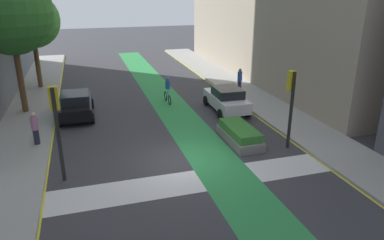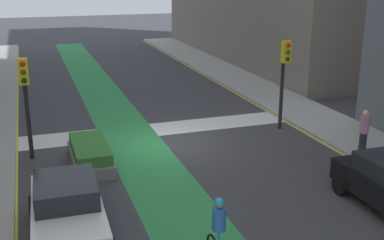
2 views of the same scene
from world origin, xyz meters
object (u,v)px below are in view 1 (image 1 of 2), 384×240
(pedestrian_sidewalk_left_a, at_px, (35,128))
(car_black_left_far, at_px, (76,104))
(street_tree_near, at_px, (9,12))
(car_white_right_far, at_px, (227,99))
(traffic_signal_near_right, at_px, (291,95))
(street_tree_far, at_px, (31,20))
(traffic_signal_near_left, at_px, (56,116))
(cyclist_in_lane, at_px, (168,90))
(median_planter, at_px, (240,134))
(pedestrian_sidewalk_right_a, at_px, (240,80))

(pedestrian_sidewalk_left_a, bearing_deg, car_black_left_far, 64.24)
(street_tree_near, bearing_deg, car_white_right_far, -14.53)
(traffic_signal_near_right, distance_m, street_tree_far, 20.24)
(car_white_right_far, bearing_deg, street_tree_far, 141.95)
(traffic_signal_near_left, height_order, street_tree_near, street_tree_near)
(car_white_right_far, distance_m, cyclist_in_lane, 4.24)
(street_tree_near, relative_size, street_tree_far, 1.19)
(car_white_right_far, distance_m, pedestrian_sidewalk_left_a, 11.48)
(car_white_right_far, height_order, street_tree_near, street_tree_near)
(car_white_right_far, relative_size, median_planter, 1.30)
(traffic_signal_near_left, height_order, car_white_right_far, traffic_signal_near_left)
(street_tree_near, bearing_deg, cyclist_in_lane, -3.10)
(pedestrian_sidewalk_right_a, bearing_deg, car_black_left_far, -170.53)
(traffic_signal_near_left, height_order, pedestrian_sidewalk_left_a, traffic_signal_near_left)
(car_black_left_far, xyz_separation_m, pedestrian_sidewalk_left_a, (-1.96, -4.06, 0.20))
(traffic_signal_near_right, distance_m, car_white_right_far, 6.43)
(traffic_signal_near_right, distance_m, pedestrian_sidewalk_right_a, 9.95)
(street_tree_near, height_order, median_planter, street_tree_near)
(traffic_signal_near_right, xyz_separation_m, cyclist_in_lane, (-4.05, 8.80, -1.75))
(car_white_right_far, height_order, cyclist_in_lane, cyclist_in_lane)
(traffic_signal_near_right, distance_m, car_black_left_far, 12.81)
(traffic_signal_near_right, relative_size, cyclist_in_lane, 2.08)
(pedestrian_sidewalk_right_a, distance_m, median_planter, 9.21)
(pedestrian_sidewalk_right_a, distance_m, pedestrian_sidewalk_left_a, 14.97)
(pedestrian_sidewalk_left_a, distance_m, street_tree_far, 12.59)
(car_black_left_far, height_order, street_tree_far, street_tree_far)
(traffic_signal_near_right, relative_size, pedestrian_sidewalk_left_a, 2.31)
(traffic_signal_near_right, xyz_separation_m, street_tree_far, (-12.80, 15.47, 2.52))
(traffic_signal_near_left, distance_m, pedestrian_sidewalk_left_a, 4.46)
(car_white_right_far, bearing_deg, traffic_signal_near_left, -147.43)
(car_white_right_far, relative_size, cyclist_in_lane, 2.29)
(cyclist_in_lane, bearing_deg, pedestrian_sidewalk_right_a, 8.48)
(traffic_signal_near_right, distance_m, pedestrian_sidewalk_left_a, 12.68)
(car_black_left_far, xyz_separation_m, cyclist_in_lane, (6.01, 1.10, 0.17))
(traffic_signal_near_left, height_order, street_tree_far, street_tree_far)
(pedestrian_sidewalk_left_a, height_order, street_tree_near, street_tree_near)
(cyclist_in_lane, bearing_deg, car_white_right_far, -39.95)
(car_white_right_far, xyz_separation_m, pedestrian_sidewalk_right_a, (2.49, 3.57, 0.24))
(traffic_signal_near_right, bearing_deg, street_tree_near, 144.85)
(pedestrian_sidewalk_right_a, bearing_deg, street_tree_near, -178.61)
(traffic_signal_near_left, xyz_separation_m, pedestrian_sidewalk_left_a, (-1.38, 3.84, -1.80))
(cyclist_in_lane, distance_m, street_tree_far, 11.80)
(traffic_signal_near_left, xyz_separation_m, street_tree_near, (-2.56, 9.50, 3.38))
(car_white_right_far, height_order, pedestrian_sidewalk_left_a, pedestrian_sidewalk_left_a)
(traffic_signal_near_right, height_order, car_black_left_far, traffic_signal_near_right)
(street_tree_far, bearing_deg, car_black_left_far, -70.60)
(traffic_signal_near_left, bearing_deg, pedestrian_sidewalk_left_a, 109.74)
(traffic_signal_near_left, xyz_separation_m, car_black_left_far, (0.58, 7.90, -2.00))
(median_planter, bearing_deg, car_black_left_far, 141.28)
(car_white_right_far, height_order, pedestrian_sidewalk_right_a, pedestrian_sidewalk_right_a)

